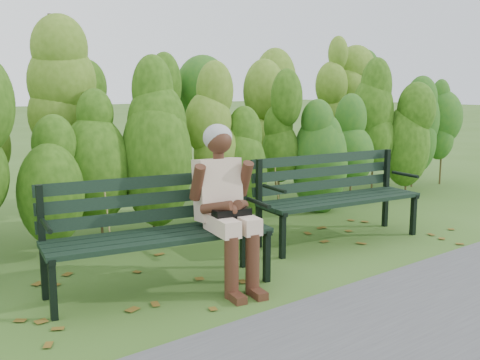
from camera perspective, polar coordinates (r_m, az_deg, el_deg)
ground at (r=5.44m, az=2.30°, el=-8.31°), size 80.00×80.00×0.00m
footpath at (r=4.13m, az=23.20°, el=-15.08°), size 60.00×2.50×0.01m
hedge_band at (r=6.71m, az=-8.03°, el=6.01°), size 11.04×1.67×2.42m
leaf_litter at (r=5.46m, az=5.22°, el=-8.23°), size 5.90×2.13×0.01m
bench_left at (r=4.70m, az=-8.59°, el=-4.41°), size 1.92×0.95×0.92m
bench_right at (r=6.18m, az=9.55°, el=-1.00°), size 1.92×0.87×0.93m
seated_woman at (r=4.68m, az=-1.57°, el=-1.62°), size 0.57×0.83×1.35m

